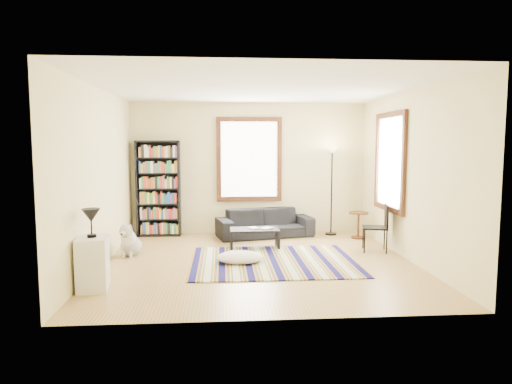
{
  "coord_description": "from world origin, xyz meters",
  "views": [
    {
      "loc": [
        -0.58,
        -7.29,
        1.91
      ],
      "look_at": [
        0.0,
        0.5,
        1.1
      ],
      "focal_mm": 32.0,
      "sensor_mm": 36.0,
      "label": 1
    }
  ],
  "objects": [
    {
      "name": "wall_front",
      "position": [
        0.0,
        -2.55,
        1.4
      ],
      "size": [
        5.0,
        0.1,
        2.8
      ],
      "primitive_type": "cube",
      "color": "beige",
      "rests_on": "floor"
    },
    {
      "name": "table_lamp",
      "position": [
        -2.3,
        -1.25,
        0.89
      ],
      "size": [
        0.25,
        0.25,
        0.38
      ],
      "primitive_type": null,
      "rotation": [
        0.0,
        0.0,
        -0.05
      ],
      "color": "black",
      "rests_on": "white_cabinet"
    },
    {
      "name": "wall_right",
      "position": [
        2.55,
        0.0,
        1.4
      ],
      "size": [
        0.1,
        5.0,
        2.8
      ],
      "primitive_type": "cube",
      "color": "beige",
      "rests_on": "floor"
    },
    {
      "name": "floor",
      "position": [
        0.0,
        0.0,
        -0.05
      ],
      "size": [
        5.0,
        5.0,
        0.1
      ],
      "primitive_type": "cube",
      "color": "tan",
      "rests_on": "ground"
    },
    {
      "name": "book_a",
      "position": [
        -0.09,
        1.02,
        0.37
      ],
      "size": [
        0.25,
        0.22,
        0.02
      ],
      "primitive_type": "imported",
      "rotation": [
        0.0,
        0.0,
        0.29
      ],
      "color": "beige",
      "rests_on": "coffee_table"
    },
    {
      "name": "folding_chair",
      "position": [
        2.15,
        0.59,
        0.43
      ],
      "size": [
        0.5,
        0.49,
        0.86
      ],
      "primitive_type": "cube",
      "rotation": [
        0.0,
        0.0,
        -0.24
      ],
      "color": "black",
      "rests_on": "floor"
    },
    {
      "name": "rug",
      "position": [
        0.25,
        -0.02,
        0.01
      ],
      "size": [
        2.69,
        2.15,
        0.02
      ],
      "primitive_type": "cube",
      "color": "#0E0D43",
      "rests_on": "floor"
    },
    {
      "name": "bookshelf",
      "position": [
        -1.91,
        2.32,
        1.0
      ],
      "size": [
        0.9,
        0.3,
        2.0
      ],
      "primitive_type": "cube",
      "color": "black",
      "rests_on": "floor"
    },
    {
      "name": "window_back",
      "position": [
        0.0,
        2.47,
        1.6
      ],
      "size": [
        1.2,
        0.06,
        1.6
      ],
      "primitive_type": "cube",
      "color": "white",
      "rests_on": "wall_back"
    },
    {
      "name": "dog",
      "position": [
        -2.16,
        0.59,
        0.28
      ],
      "size": [
        0.52,
        0.64,
        0.56
      ],
      "primitive_type": null,
      "rotation": [
        0.0,
        0.0,
        -0.24
      ],
      "color": "#BBBBBB",
      "rests_on": "floor"
    },
    {
      "name": "wall_back",
      "position": [
        0.0,
        2.55,
        1.4
      ],
      "size": [
        5.0,
        0.1,
        2.8
      ],
      "primitive_type": "cube",
      "color": "beige",
      "rests_on": "floor"
    },
    {
      "name": "book_b",
      "position": [
        0.16,
        1.07,
        0.37
      ],
      "size": [
        0.3,
        0.31,
        0.02
      ],
      "primitive_type": "imported",
      "rotation": [
        0.0,
        0.0,
        -0.69
      ],
      "color": "beige",
      "rests_on": "coffee_table"
    },
    {
      "name": "ceiling",
      "position": [
        0.0,
        0.0,
        2.85
      ],
      "size": [
        5.0,
        5.0,
        0.1
      ],
      "primitive_type": "cube",
      "color": "white",
      "rests_on": "floor"
    },
    {
      "name": "window_right",
      "position": [
        2.47,
        0.8,
        1.6
      ],
      "size": [
        0.06,
        1.2,
        1.6
      ],
      "primitive_type": "cube",
      "color": "white",
      "rests_on": "wall_right"
    },
    {
      "name": "floor_cushion",
      "position": [
        -0.3,
        -0.05,
        0.1
      ],
      "size": [
        0.91,
        0.79,
        0.19
      ],
      "primitive_type": "ellipsoid",
      "rotation": [
        0.0,
        0.0,
        0.34
      ],
      "color": "silver",
      "rests_on": "floor"
    },
    {
      "name": "wall_left",
      "position": [
        -2.55,
        0.0,
        1.4
      ],
      "size": [
        0.1,
        5.0,
        2.8
      ],
      "primitive_type": "cube",
      "color": "beige",
      "rests_on": "floor"
    },
    {
      "name": "side_table",
      "position": [
        2.2,
        1.74,
        0.27
      ],
      "size": [
        0.47,
        0.47,
        0.54
      ],
      "primitive_type": "cylinder",
      "rotation": [
        0.0,
        0.0,
        -0.19
      ],
      "color": "#412110",
      "rests_on": "floor"
    },
    {
      "name": "floor_lamp",
      "position": [
        1.73,
        2.15,
        0.93
      ],
      "size": [
        0.35,
        0.35,
        1.86
      ],
      "primitive_type": null,
      "rotation": [
        0.0,
        0.0,
        0.21
      ],
      "color": "black",
      "rests_on": "floor"
    },
    {
      "name": "coffee_table",
      "position": [
        0.01,
        1.02,
        0.18
      ],
      "size": [
        1.01,
        0.75,
        0.36
      ],
      "primitive_type": "cube",
      "rotation": [
        0.0,
        0.0,
        0.31
      ],
      "color": "black",
      "rests_on": "floor"
    },
    {
      "name": "sofa",
      "position": [
        0.3,
        2.05,
        0.29
      ],
      "size": [
        1.19,
        2.09,
        0.58
      ],
      "primitive_type": "imported",
      "rotation": [
        0.0,
        0.0,
        0.22
      ],
      "color": "black",
      "rests_on": "floor"
    },
    {
      "name": "white_cabinet",
      "position": [
        -2.3,
        -1.25,
        0.35
      ],
      "size": [
        0.44,
        0.54,
        0.7
      ],
      "primitive_type": "cube",
      "rotation": [
        0.0,
        0.0,
        0.13
      ],
      "color": "silver",
      "rests_on": "floor"
    }
  ]
}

